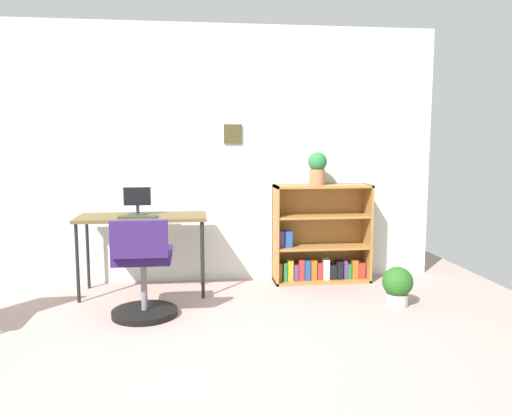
% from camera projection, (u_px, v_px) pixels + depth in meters
% --- Properties ---
extents(ground_plane, '(6.24, 6.24, 0.00)m').
position_uv_depth(ground_plane, '(166.00, 375.00, 3.04)').
color(ground_plane, '#A58883').
extents(wall_back, '(5.20, 0.12, 2.50)m').
position_uv_depth(wall_back, '(175.00, 155.00, 5.00)').
color(wall_back, silver).
rests_on(wall_back, ground_plane).
extents(desk, '(1.15, 0.52, 0.72)m').
position_uv_depth(desk, '(142.00, 222.00, 4.61)').
color(desk, brown).
rests_on(desk, ground_plane).
extents(monitor, '(0.24, 0.18, 0.25)m').
position_uv_depth(monitor, '(137.00, 202.00, 4.65)').
color(monitor, '#262628').
rests_on(monitor, desk).
extents(keyboard, '(0.34, 0.13, 0.02)m').
position_uv_depth(keyboard, '(138.00, 217.00, 4.46)').
color(keyboard, '#2F3728').
rests_on(keyboard, desk).
extents(office_chair, '(0.52, 0.55, 0.81)m').
position_uv_depth(office_chair, '(143.00, 274.00, 3.98)').
color(office_chair, black).
rests_on(office_chair, ground_plane).
extents(bookshelf_low, '(0.95, 0.30, 0.96)m').
position_uv_depth(bookshelf_low, '(320.00, 240.00, 5.08)').
color(bookshelf_low, '#9E6D34').
rests_on(bookshelf_low, ground_plane).
extents(potted_plant_on_shelf, '(0.18, 0.18, 0.32)m').
position_uv_depth(potted_plant_on_shelf, '(317.00, 167.00, 4.93)').
color(potted_plant_on_shelf, '#9E6642').
rests_on(potted_plant_on_shelf, bookshelf_low).
extents(potted_plant_floor, '(0.26, 0.26, 0.34)m').
position_uv_depth(potted_plant_floor, '(397.00, 285.00, 4.30)').
color(potted_plant_floor, '#B7B2A8').
rests_on(potted_plant_floor, ground_plane).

